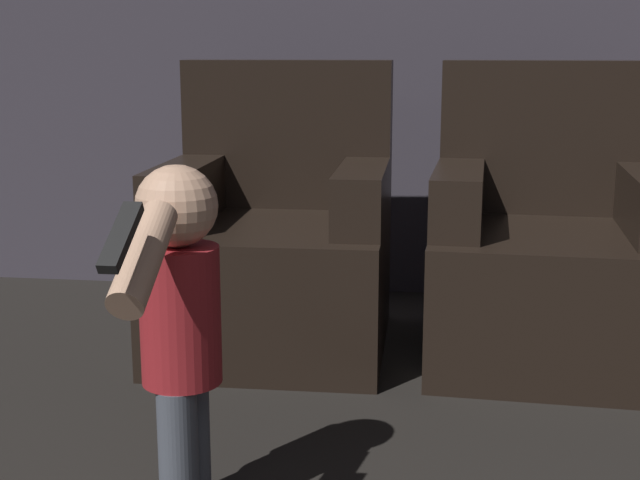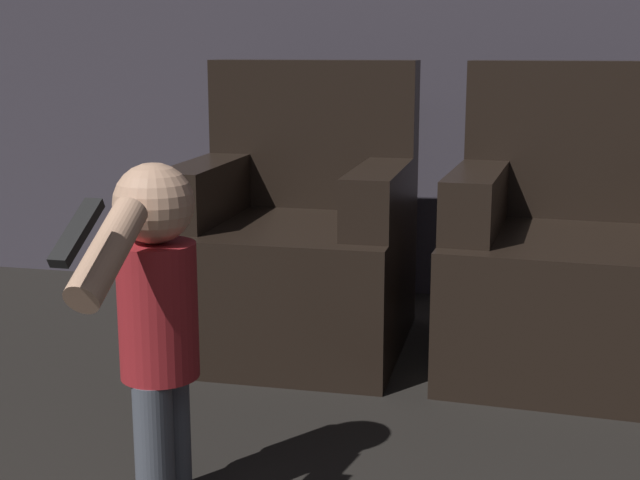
{
  "view_description": "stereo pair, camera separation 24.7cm",
  "coord_description": "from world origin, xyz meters",
  "views": [
    {
      "loc": [
        0.4,
        0.69,
        1.05
      ],
      "look_at": [
        0.07,
        3.09,
        0.52
      ],
      "focal_mm": 50.0,
      "sensor_mm": 36.0,
      "label": 1
    },
    {
      "loc": [
        0.64,
        0.74,
        1.05
      ],
      "look_at": [
        0.07,
        3.09,
        0.52
      ],
      "focal_mm": 50.0,
      "sensor_mm": 36.0,
      "label": 2
    }
  ],
  "objects": [
    {
      "name": "person_toddler",
      "position": [
        -0.15,
        2.49,
        0.48
      ],
      "size": [
        0.18,
        0.56,
        0.81
      ],
      "rotation": [
        0.0,
        0.0,
        1.56
      ],
      "color": "#474C56",
      "rests_on": "ground_plane"
    },
    {
      "name": "armchair_left",
      "position": [
        -0.17,
        3.73,
        0.35
      ],
      "size": [
        0.79,
        0.83,
        1.0
      ],
      "rotation": [
        0.0,
        0.0,
        0.01
      ],
      "color": "black",
      "rests_on": "ground_plane"
    },
    {
      "name": "armchair_right",
      "position": [
        0.77,
        3.73,
        0.35
      ],
      "size": [
        0.82,
        0.86,
        1.0
      ],
      "rotation": [
        0.0,
        0.0,
        -0.05
      ],
      "color": "black",
      "rests_on": "ground_plane"
    }
  ]
}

